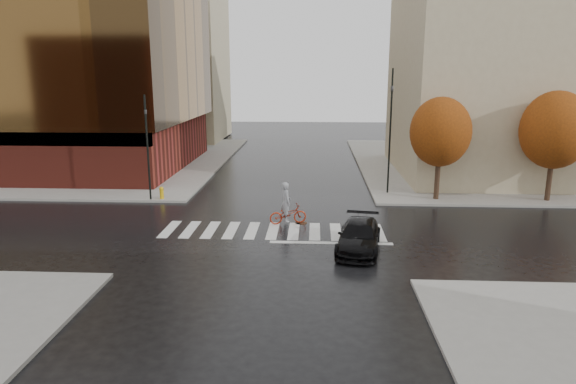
{
  "coord_description": "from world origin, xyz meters",
  "views": [
    {
      "loc": [
        2.15,
        -25.16,
        8.17
      ],
      "look_at": [
        0.77,
        0.96,
        2.0
      ],
      "focal_mm": 32.0,
      "sensor_mm": 36.0,
      "label": 1
    }
  ],
  "objects_px": {
    "traffic_light_nw": "(147,142)",
    "fire_hydrant": "(162,192)",
    "traffic_light_ne": "(391,122)",
    "sedan": "(359,236)",
    "cyclist": "(287,210)"
  },
  "relations": [
    {
      "from": "traffic_light_nw",
      "to": "traffic_light_ne",
      "type": "height_order",
      "value": "traffic_light_ne"
    },
    {
      "from": "cyclist",
      "to": "fire_hydrant",
      "type": "bearing_deg",
      "value": 44.06
    },
    {
      "from": "sedan",
      "to": "cyclist",
      "type": "distance_m",
      "value": 5.46
    },
    {
      "from": "cyclist",
      "to": "traffic_light_nw",
      "type": "bearing_deg",
      "value": 46.91
    },
    {
      "from": "traffic_light_ne",
      "to": "sedan",
      "type": "bearing_deg",
      "value": 70.67
    },
    {
      "from": "sedan",
      "to": "traffic_light_nw",
      "type": "relative_size",
      "value": 0.7
    },
    {
      "from": "traffic_light_nw",
      "to": "fire_hydrant",
      "type": "distance_m",
      "value": 3.35
    },
    {
      "from": "traffic_light_nw",
      "to": "fire_hydrant",
      "type": "xyz_separation_m",
      "value": [
        0.67,
        0.2,
        -3.27
      ]
    },
    {
      "from": "sedan",
      "to": "fire_hydrant",
      "type": "bearing_deg",
      "value": 152.88
    },
    {
      "from": "traffic_light_nw",
      "to": "traffic_light_ne",
      "type": "distance_m",
      "value": 15.73
    },
    {
      "from": "sedan",
      "to": "cyclist",
      "type": "xyz_separation_m",
      "value": [
        -3.57,
        4.12,
        0.12
      ]
    },
    {
      "from": "traffic_light_nw",
      "to": "fire_hydrant",
      "type": "height_order",
      "value": "traffic_light_nw"
    },
    {
      "from": "cyclist",
      "to": "traffic_light_ne",
      "type": "xyz_separation_m",
      "value": [
        6.42,
        7.13,
        4.16
      ]
    },
    {
      "from": "traffic_light_ne",
      "to": "fire_hydrant",
      "type": "relative_size",
      "value": 10.5
    },
    {
      "from": "sedan",
      "to": "traffic_light_ne",
      "type": "bearing_deg",
      "value": 84.94
    }
  ]
}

